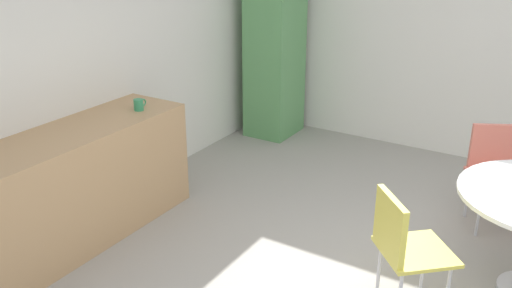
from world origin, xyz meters
The scene contains 6 objects.
wall_back centered at (0.00, 3.00, 1.30)m, with size 6.00×0.10×2.60m, color white.
counter_block centered at (-0.61, 2.65, 0.45)m, with size 2.52×0.60×0.90m, color tan.
locker_cabinet centered at (2.55, 2.55, 0.94)m, with size 0.60×0.50×1.88m, color #599959.
chair_coral centered at (1.63, -0.05, 0.52)m, with size 0.57×0.57×0.83m.
chair_yellow centered at (0.08, 0.23, 0.52)m, with size 0.59×0.59×0.83m.
mug_green centered at (0.31, 2.56, 0.95)m, with size 0.13×0.08×0.09m.
Camera 1 is at (-2.87, -0.54, 2.33)m, focal length 38.62 mm.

